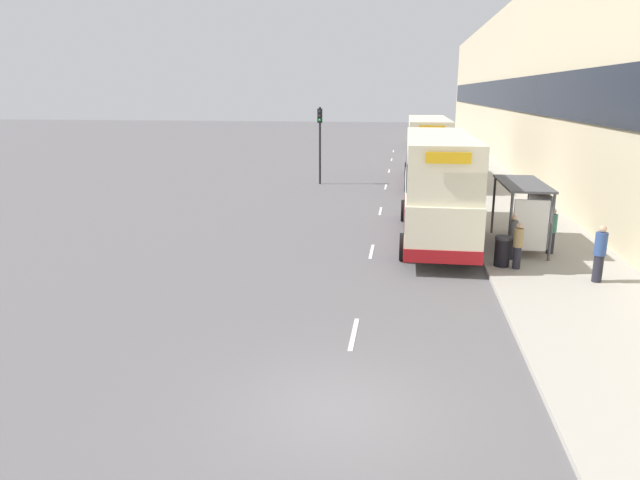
{
  "coord_description": "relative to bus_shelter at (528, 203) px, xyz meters",
  "views": [
    {
      "loc": [
        1.09,
        -9.76,
        5.93
      ],
      "look_at": [
        -3.26,
        19.92,
        -1.85
      ],
      "focal_mm": 32.0,
      "sensor_mm": 36.0,
      "label": 1
    }
  ],
  "objects": [
    {
      "name": "ground_plane",
      "position": [
        -5.77,
        -12.26,
        -1.88
      ],
      "size": [
        220.0,
        220.0,
        0.0
      ],
      "primitive_type": "plane",
      "color": "#5B595B"
    },
    {
      "name": "pavement",
      "position": [
        0.73,
        26.24,
        -1.81
      ],
      "size": [
        5.0,
        93.0,
        0.14
      ],
      "color": "#A39E93",
      "rests_on": "ground_plane"
    },
    {
      "name": "terrace_facade",
      "position": [
        4.72,
        26.24,
        4.56
      ],
      "size": [
        3.1,
        93.0,
        12.88
      ],
      "color": "#C6B793",
      "rests_on": "ground_plane"
    },
    {
      "name": "lane_mark_0",
      "position": [
        -5.77,
        -8.68,
        -1.87
      ],
      "size": [
        0.12,
        2.0,
        0.01
      ],
      "color": "silver",
      "rests_on": "ground_plane"
    },
    {
      "name": "lane_mark_1",
      "position": [
        -5.77,
        -0.88,
        -1.87
      ],
      "size": [
        0.12,
        2.0,
        0.01
      ],
      "color": "silver",
      "rests_on": "ground_plane"
    },
    {
      "name": "lane_mark_2",
      "position": [
        -5.77,
        6.92,
        -1.87
      ],
      "size": [
        0.12,
        2.0,
        0.01
      ],
      "color": "silver",
      "rests_on": "ground_plane"
    },
    {
      "name": "lane_mark_3",
      "position": [
        -5.77,
        14.71,
        -1.87
      ],
      "size": [
        0.12,
        2.0,
        0.01
      ],
      "color": "silver",
      "rests_on": "ground_plane"
    },
    {
      "name": "lane_mark_4",
      "position": [
        -5.77,
        22.51,
        -1.87
      ],
      "size": [
        0.12,
        2.0,
        0.01
      ],
      "color": "silver",
      "rests_on": "ground_plane"
    },
    {
      "name": "lane_mark_5",
      "position": [
        -5.77,
        30.31,
        -1.87
      ],
      "size": [
        0.12,
        2.0,
        0.01
      ],
      "color": "silver",
      "rests_on": "ground_plane"
    },
    {
      "name": "lane_mark_6",
      "position": [
        -5.77,
        38.1,
        -1.87
      ],
      "size": [
        0.12,
        2.0,
        0.01
      ],
      "color": "silver",
      "rests_on": "ground_plane"
    },
    {
      "name": "bus_shelter",
      "position": [
        0.0,
        0.0,
        0.0
      ],
      "size": [
        1.6,
        4.2,
        2.48
      ],
      "color": "#4C4C51",
      "rests_on": "ground_plane"
    },
    {
      "name": "double_decker_bus_near",
      "position": [
        -3.3,
        1.33,
        0.41
      ],
      "size": [
        2.85,
        10.3,
        4.3
      ],
      "color": "beige",
      "rests_on": "ground_plane"
    },
    {
      "name": "double_decker_bus_ahead",
      "position": [
        -3.16,
        16.59,
        0.41
      ],
      "size": [
        2.85,
        11.01,
        4.3
      ],
      "color": "beige",
      "rests_on": "ground_plane"
    },
    {
      "name": "car_0",
      "position": [
        -2.8,
        43.67,
        -1.05
      ],
      "size": [
        1.93,
        4.02,
        1.66
      ],
      "color": "black",
      "rests_on": "ground_plane"
    },
    {
      "name": "pedestrian_at_shelter",
      "position": [
        -0.76,
        -1.65,
        -0.91
      ],
      "size": [
        0.32,
        0.32,
        1.62
      ],
      "color": "#23232D",
      "rests_on": "ground_plane"
    },
    {
      "name": "pedestrian_1",
      "position": [
        1.48,
        -3.86,
        -0.8
      ],
      "size": [
        0.36,
        0.36,
        1.83
      ],
      "color": "#23232D",
      "rests_on": "ground_plane"
    },
    {
      "name": "pedestrian_2",
      "position": [
        -0.78,
        -2.79,
        -0.92
      ],
      "size": [
        0.32,
        0.32,
        1.6
      ],
      "color": "#23232D",
      "rests_on": "ground_plane"
    },
    {
      "name": "pedestrian_3",
      "position": [
        0.8,
        -0.65,
        -0.87
      ],
      "size": [
        0.34,
        0.34,
        1.7
      ],
      "color": "#23232D",
      "rests_on": "ground_plane"
    },
    {
      "name": "litter_bin",
      "position": [
        -1.22,
        -2.55,
        -1.21
      ],
      "size": [
        0.55,
        0.55,
        1.05
      ],
      "color": "black",
      "rests_on": "ground_plane"
    },
    {
      "name": "traffic_light_far_kerb",
      "position": [
        -10.17,
        15.38,
        1.49
      ],
      "size": [
        0.3,
        0.32,
        5.01
      ],
      "color": "black",
      "rests_on": "ground_plane"
    }
  ]
}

